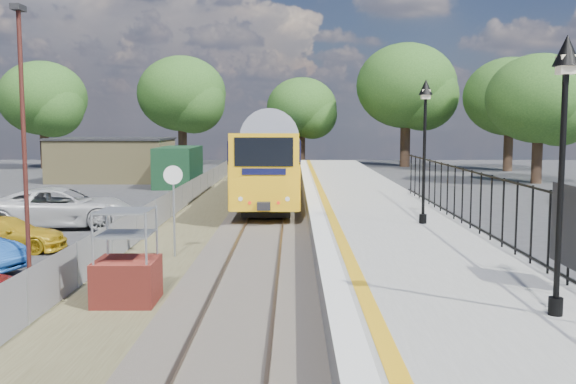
{
  "coord_description": "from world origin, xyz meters",
  "views": [
    {
      "loc": [
        1.12,
        -14.47,
        4.06
      ],
      "look_at": [
        0.96,
        5.17,
        2.0
      ],
      "focal_mm": 40.0,
      "sensor_mm": 36.0,
      "label": 1
    }
  ],
  "objects_px": {
    "carpark_lamp": "(23,125)",
    "victorian_lamp_north": "(425,117)",
    "car_yellow": "(6,234)",
    "train": "(277,149)",
    "victorian_lamp_south": "(564,110)",
    "speed_sign": "(174,195)",
    "brick_plinth": "(126,259)",
    "car_white": "(62,208)"
  },
  "relations": [
    {
      "from": "carpark_lamp",
      "to": "victorian_lamp_north",
      "type": "bearing_deg",
      "value": 17.82
    },
    {
      "from": "car_yellow",
      "to": "victorian_lamp_north",
      "type": "bearing_deg",
      "value": -89.4
    },
    {
      "from": "train",
      "to": "carpark_lamp",
      "type": "bearing_deg",
      "value": -102.05
    },
    {
      "from": "carpark_lamp",
      "to": "car_yellow",
      "type": "distance_m",
      "value": 5.39
    },
    {
      "from": "victorian_lamp_south",
      "to": "car_yellow",
      "type": "height_order",
      "value": "victorian_lamp_south"
    },
    {
      "from": "train",
      "to": "speed_sign",
      "type": "xyz_separation_m",
      "value": [
        -2.5,
        -25.62,
        -0.4
      ]
    },
    {
      "from": "carpark_lamp",
      "to": "speed_sign",
      "type": "bearing_deg",
      "value": 34.27
    },
    {
      "from": "brick_plinth",
      "to": "car_white",
      "type": "xyz_separation_m",
      "value": [
        -5.41,
        10.98,
        -0.27
      ]
    },
    {
      "from": "victorian_lamp_south",
      "to": "speed_sign",
      "type": "xyz_separation_m",
      "value": [
        -8.0,
        8.74,
        -2.36
      ]
    },
    {
      "from": "speed_sign",
      "to": "carpark_lamp",
      "type": "distance_m",
      "value": 4.71
    },
    {
      "from": "carpark_lamp",
      "to": "victorian_lamp_south",
      "type": "bearing_deg",
      "value": -29.06
    },
    {
      "from": "car_white",
      "to": "train",
      "type": "bearing_deg",
      "value": -29.19
    },
    {
      "from": "victorian_lamp_north",
      "to": "car_yellow",
      "type": "height_order",
      "value": "victorian_lamp_north"
    },
    {
      "from": "train",
      "to": "carpark_lamp",
      "type": "relative_size",
      "value": 5.72
    },
    {
      "from": "brick_plinth",
      "to": "speed_sign",
      "type": "bearing_deg",
      "value": 88.43
    },
    {
      "from": "victorian_lamp_north",
      "to": "carpark_lamp",
      "type": "bearing_deg",
      "value": -162.18
    },
    {
      "from": "brick_plinth",
      "to": "car_yellow",
      "type": "xyz_separation_m",
      "value": [
        -5.51,
        6.16,
        -0.5
      ]
    },
    {
      "from": "car_yellow",
      "to": "train",
      "type": "bearing_deg",
      "value": -18.46
    },
    {
      "from": "train",
      "to": "victorian_lamp_south",
      "type": "bearing_deg",
      "value": -80.91
    },
    {
      "from": "victorian_lamp_north",
      "to": "speed_sign",
      "type": "xyz_separation_m",
      "value": [
        -7.8,
        -1.26,
        -2.36
      ]
    },
    {
      "from": "speed_sign",
      "to": "carpark_lamp",
      "type": "xyz_separation_m",
      "value": [
        -3.47,
        -2.37,
        2.12
      ]
    },
    {
      "from": "victorian_lamp_north",
      "to": "car_white",
      "type": "bearing_deg",
      "value": 160.73
    },
    {
      "from": "speed_sign",
      "to": "victorian_lamp_north",
      "type": "bearing_deg",
      "value": -0.26
    },
    {
      "from": "train",
      "to": "brick_plinth",
      "type": "xyz_separation_m",
      "value": [
        -2.64,
        -30.67,
        -1.29
      ]
    },
    {
      "from": "car_white",
      "to": "victorian_lamp_north",
      "type": "bearing_deg",
      "value": -116.24
    },
    {
      "from": "victorian_lamp_south",
      "to": "car_white",
      "type": "xyz_separation_m",
      "value": [
        -13.54,
        14.67,
        -3.51
      ]
    },
    {
      "from": "car_white",
      "to": "speed_sign",
      "type": "bearing_deg",
      "value": -143.87
    },
    {
      "from": "train",
      "to": "carpark_lamp",
      "type": "height_order",
      "value": "carpark_lamp"
    },
    {
      "from": "victorian_lamp_north",
      "to": "brick_plinth",
      "type": "relative_size",
      "value": 2.09
    },
    {
      "from": "brick_plinth",
      "to": "car_yellow",
      "type": "distance_m",
      "value": 8.28
    },
    {
      "from": "car_yellow",
      "to": "carpark_lamp",
      "type": "bearing_deg",
      "value": -147.92
    },
    {
      "from": "car_yellow",
      "to": "victorian_lamp_south",
      "type": "bearing_deg",
      "value": -125.86
    },
    {
      "from": "car_white",
      "to": "victorian_lamp_south",
      "type": "bearing_deg",
      "value": -144.25
    },
    {
      "from": "victorian_lamp_south",
      "to": "speed_sign",
      "type": "relative_size",
      "value": 1.62
    },
    {
      "from": "car_white",
      "to": "carpark_lamp",
      "type": "bearing_deg",
      "value": -172.94
    },
    {
      "from": "train",
      "to": "brick_plinth",
      "type": "distance_m",
      "value": 30.81
    },
    {
      "from": "victorian_lamp_south",
      "to": "carpark_lamp",
      "type": "xyz_separation_m",
      "value": [
        -11.47,
        6.38,
        -0.23
      ]
    },
    {
      "from": "victorian_lamp_south",
      "to": "train",
      "type": "bearing_deg",
      "value": 99.09
    },
    {
      "from": "victorian_lamp_south",
      "to": "train",
      "type": "height_order",
      "value": "victorian_lamp_south"
    },
    {
      "from": "victorian_lamp_north",
      "to": "speed_sign",
      "type": "bearing_deg",
      "value": -170.84
    },
    {
      "from": "victorian_lamp_south",
      "to": "car_yellow",
      "type": "relative_size",
      "value": 1.2
    },
    {
      "from": "train",
      "to": "speed_sign",
      "type": "distance_m",
      "value": 25.74
    }
  ]
}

